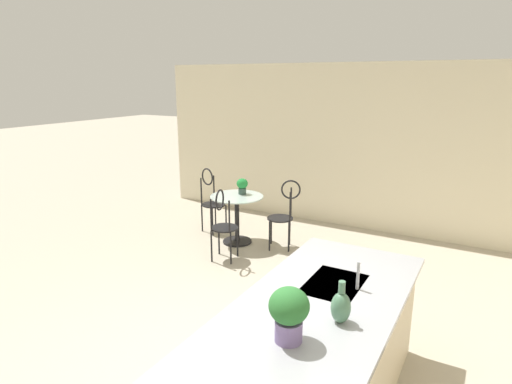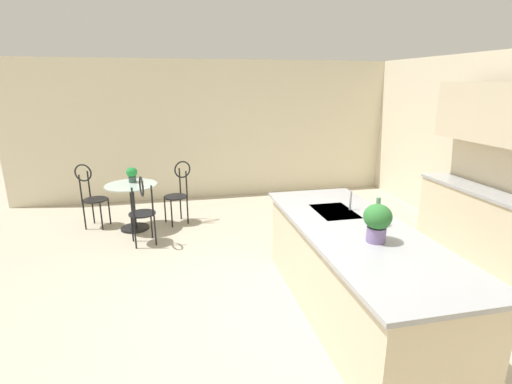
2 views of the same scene
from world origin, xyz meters
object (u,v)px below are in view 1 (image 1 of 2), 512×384
Objects in this scene: chair_toward_desk at (284,211)px; potted_plant_on_table at (242,185)px; bistro_table at (237,215)px; vase_on_counter at (341,307)px; potted_plant_counter_near at (289,311)px; chair_by_island at (223,221)px; chair_near_window at (211,197)px.

potted_plant_on_table is (0.01, -0.71, 0.31)m from chair_toward_desk.
vase_on_counter is (2.86, 2.57, 0.58)m from bistro_table.
chair_toward_desk is at bearing -153.84° from potted_plant_counter_near.
chair_by_island is 1.00× the size of chair_toward_desk.
vase_on_counter is (3.01, 1.86, 0.46)m from chair_toward_desk.
chair_near_window reaches higher than bistro_table.
chair_near_window and chair_by_island have the same top height.
chair_by_island is (0.68, 0.20, 0.13)m from bistro_table.
bistro_table is 2.78× the size of vase_on_counter.
chair_by_island is 3.02× the size of potted_plant_counter_near.
vase_on_counter is at bearing 149.81° from potted_plant_counter_near.
chair_by_island reaches higher than potted_plant_on_table.
chair_by_island is 3.62× the size of vase_on_counter.
chair_toward_desk is 3.02× the size of potted_plant_counter_near.
potted_plant_counter_near is at bearing 35.11° from potted_plant_on_table.
bistro_table is 0.77× the size of chair_by_island.
chair_toward_desk is at bearing 90.75° from potted_plant_on_table.
potted_plant_on_table is at bearing -139.54° from vase_on_counter.
chair_by_island is 3.38m from potted_plant_counter_near.
chair_toward_desk is (-0.15, 0.72, 0.13)m from bistro_table.
chair_near_window is 1.26m from chair_by_island.
bistro_table is 3.89m from vase_on_counter.
chair_toward_desk is (0.10, 1.37, 0.00)m from chair_near_window.
vase_on_counter reaches higher than chair_toward_desk.
chair_toward_desk is 3.57m from vase_on_counter.
chair_near_window is 1.00× the size of chair_toward_desk.
chair_by_island is 0.98m from chair_toward_desk.
potted_plant_counter_near reaches higher than chair_toward_desk.
potted_plant_counter_near reaches higher than vase_on_counter.
potted_plant_on_table is 4.11m from potted_plant_counter_near.
chair_near_window is 1.37m from chair_toward_desk.
potted_plant_counter_near reaches higher than chair_by_island.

